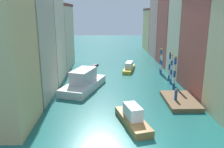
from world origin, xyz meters
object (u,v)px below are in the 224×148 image
object	(u,v)px
person_on_dock	(176,95)
mooring_pole_1	(171,69)
waterfront_dock	(180,100)
mooring_pole_0	(175,72)
mooring_pole_2	(170,66)
motorboat_0	(129,67)
vaporetto_white	(84,82)
gondola_black	(87,70)
motorboat_1	(133,118)
mooring_pole_3	(161,64)
mooring_pole_4	(161,60)

from	to	relation	value
person_on_dock	mooring_pole_1	size ratio (longest dim) A/B	0.31
waterfront_dock	mooring_pole_0	bearing A→B (deg)	83.41
person_on_dock	mooring_pole_2	bearing A→B (deg)	80.10
waterfront_dock	motorboat_0	distance (m)	18.27
waterfront_dock	vaporetto_white	bearing A→B (deg)	156.26
motorboat_0	vaporetto_white	bearing A→B (deg)	-124.79
waterfront_dock	gondola_black	size ratio (longest dim) A/B	0.67
vaporetto_white	motorboat_1	size ratio (longest dim) A/B	1.51
mooring_pole_3	waterfront_dock	bearing A→B (deg)	-92.56
mooring_pole_4	gondola_black	xyz separation A→B (m)	(-14.60, 1.66, -2.24)
mooring_pole_3	person_on_dock	bearing A→B (deg)	-95.39
person_on_dock	mooring_pole_1	world-z (taller)	mooring_pole_1
vaporetto_white	gondola_black	bearing A→B (deg)	92.28
mooring_pole_0	motorboat_1	distance (m)	13.90
waterfront_dock	mooring_pole_1	distance (m)	8.79
mooring_pole_2	gondola_black	xyz separation A→B (m)	(-14.85, 7.24, -2.40)
waterfront_dock	mooring_pole_4	xyz separation A→B (m)	(0.86, 15.82, 2.19)
mooring_pole_3	mooring_pole_0	bearing A→B (deg)	-90.11
waterfront_dock	mooring_pole_0	distance (m)	5.93
gondola_black	mooring_pole_0	bearing A→B (deg)	-40.13
mooring_pole_2	mooring_pole_3	world-z (taller)	mooring_pole_2
vaporetto_white	person_on_dock	bearing A→B (deg)	-26.63
gondola_black	waterfront_dock	bearing A→B (deg)	-51.84
waterfront_dock	mooring_pole_4	world-z (taller)	mooring_pole_4
mooring_pole_3	vaporetto_white	size ratio (longest dim) A/B	0.37
mooring_pole_4	motorboat_0	xyz separation A→B (m)	(-6.01, 1.71, -1.78)
waterfront_dock	motorboat_1	size ratio (longest dim) A/B	0.98
waterfront_dock	gondola_black	xyz separation A→B (m)	(-13.73, 17.48, -0.05)
gondola_black	motorboat_1	xyz separation A→B (m)	(6.79, -23.60, 0.53)
mooring_pole_4	gondola_black	size ratio (longest dim) A/B	0.47
mooring_pole_4	waterfront_dock	bearing A→B (deg)	-93.12
mooring_pole_3	motorboat_0	world-z (taller)	mooring_pole_3
motorboat_1	mooring_pole_3	bearing A→B (deg)	69.58
person_on_dock	motorboat_1	size ratio (longest dim) A/B	0.23
motorboat_1	person_on_dock	bearing A→B (deg)	42.53
mooring_pole_3	motorboat_0	bearing A→B (deg)	150.40
mooring_pole_3	mooring_pole_4	distance (m)	1.67
motorboat_0	motorboat_1	bearing A→B (deg)	-94.33
mooring_pole_4	vaporetto_white	xyz separation A→B (m)	(-14.13, -9.98, -1.30)
mooring_pole_0	motorboat_1	xyz separation A→B (m)	(-7.56, -11.50, -1.94)
waterfront_dock	vaporetto_white	xyz separation A→B (m)	(-13.27, 5.84, 0.89)
gondola_black	mooring_pole_4	bearing A→B (deg)	-6.49
mooring_pole_2	person_on_dock	bearing A→B (deg)	-99.90
waterfront_dock	mooring_pole_2	bearing A→B (deg)	83.78
person_on_dock	gondola_black	world-z (taller)	person_on_dock
mooring_pole_0	mooring_pole_4	bearing A→B (deg)	88.68
mooring_pole_4	mooring_pole_1	bearing A→B (deg)	-89.22
motorboat_0	motorboat_1	size ratio (longest dim) A/B	1.04
mooring_pole_0	motorboat_0	distance (m)	13.60
gondola_black	vaporetto_white	bearing A→B (deg)	-87.72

